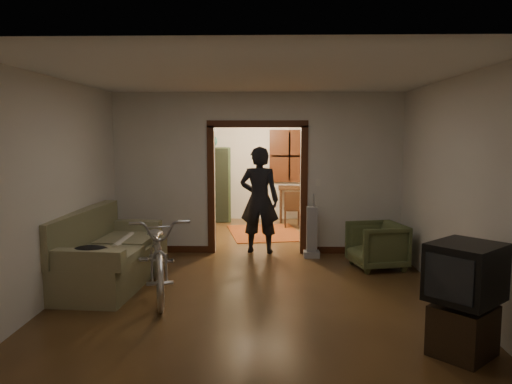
{
  "coord_description": "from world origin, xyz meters",
  "views": [
    {
      "loc": [
        0.19,
        -7.93,
        2.1
      ],
      "look_at": [
        0.0,
        -0.3,
        1.2
      ],
      "focal_mm": 35.0,
      "sensor_mm": 36.0,
      "label": 1
    }
  ],
  "objects_px": {
    "sofa": "(110,247)",
    "bicycle": "(159,254)",
    "desk": "(302,204)",
    "person": "(259,200)",
    "armchair": "(377,245)",
    "locker": "(212,185)"
  },
  "relations": [
    {
      "from": "bicycle",
      "to": "armchair",
      "type": "bearing_deg",
      "value": 8.54
    },
    {
      "from": "armchair",
      "to": "locker",
      "type": "xyz_separation_m",
      "value": [
        -3.05,
        4.14,
        0.53
      ]
    },
    {
      "from": "desk",
      "to": "locker",
      "type": "bearing_deg",
      "value": 162.92
    },
    {
      "from": "sofa",
      "to": "locker",
      "type": "relative_size",
      "value": 1.26
    },
    {
      "from": "person",
      "to": "desk",
      "type": "relative_size",
      "value": 1.69
    },
    {
      "from": "sofa",
      "to": "bicycle",
      "type": "xyz_separation_m",
      "value": [
        0.79,
        -0.48,
        0.02
      ]
    },
    {
      "from": "sofa",
      "to": "locker",
      "type": "bearing_deg",
      "value": 84.44
    },
    {
      "from": "sofa",
      "to": "desk",
      "type": "height_order",
      "value": "sofa"
    },
    {
      "from": "sofa",
      "to": "desk",
      "type": "relative_size",
      "value": 2.01
    },
    {
      "from": "armchair",
      "to": "desk",
      "type": "relative_size",
      "value": 0.71
    },
    {
      "from": "person",
      "to": "locker",
      "type": "relative_size",
      "value": 1.06
    },
    {
      "from": "armchair",
      "to": "sofa",
      "type": "bearing_deg",
      "value": -89.73
    },
    {
      "from": "sofa",
      "to": "person",
      "type": "relative_size",
      "value": 1.19
    },
    {
      "from": "armchair",
      "to": "desk",
      "type": "distance_m",
      "value": 4.24
    },
    {
      "from": "sofa",
      "to": "desk",
      "type": "xyz_separation_m",
      "value": [
        3.01,
        5.02,
        -0.1
      ]
    },
    {
      "from": "sofa",
      "to": "bicycle",
      "type": "height_order",
      "value": "bicycle"
    },
    {
      "from": "person",
      "to": "sofa",
      "type": "bearing_deg",
      "value": 49.5
    },
    {
      "from": "bicycle",
      "to": "desk",
      "type": "height_order",
      "value": "bicycle"
    },
    {
      "from": "bicycle",
      "to": "locker",
      "type": "relative_size",
      "value": 1.15
    },
    {
      "from": "sofa",
      "to": "locker",
      "type": "distance_m",
      "value": 5.09
    },
    {
      "from": "bicycle",
      "to": "sofa",
      "type": "bearing_deg",
      "value": 133.75
    },
    {
      "from": "bicycle",
      "to": "locker",
      "type": "height_order",
      "value": "locker"
    }
  ]
}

